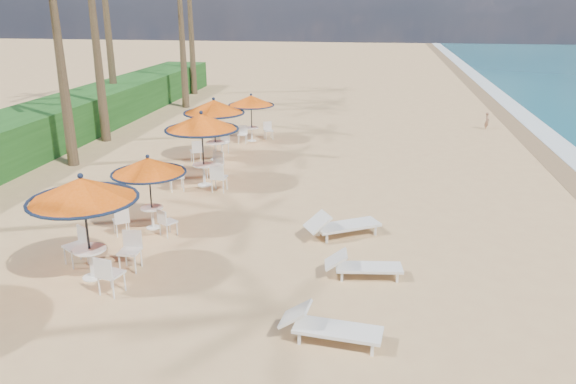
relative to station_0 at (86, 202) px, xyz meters
name	(u,v)px	position (x,y,z in m)	size (l,w,h in m)	color
ground	(318,299)	(5.34, -0.18, -1.90)	(160.00, 160.00, 0.00)	tan
scrub_hedge	(37,130)	(-8.16, 10.82, -1.00)	(3.00, 40.00, 1.80)	#194716
station_0	(86,202)	(0.00, 0.00, 0.00)	(2.49, 2.49, 2.60)	black
station_1	(148,173)	(0.19, 3.07, -0.23)	(2.11, 2.11, 2.20)	black
station_2	(202,131)	(0.48, 7.16, 0.06)	(2.57, 2.57, 2.68)	black
station_3	(213,112)	(-0.10, 10.52, 0.07)	(2.48, 2.57, 2.59)	black
station_4	(252,105)	(0.70, 13.95, -0.21)	(2.13, 2.13, 2.22)	black
lounger_near	(327,326)	(5.69, -1.75, -1.57)	(2.02, 0.82, 0.71)	white
lounger_mid	(361,265)	(6.22, 1.02, -1.59)	(1.88, 0.79, 0.65)	white
lounger_far	(340,225)	(5.57, 3.36, -1.54)	(2.17, 1.66, 0.76)	white
person	(487,120)	(11.94, 18.34, -1.44)	(0.34, 0.22, 0.92)	#95674C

